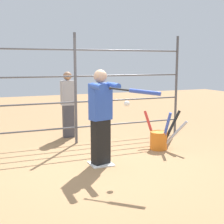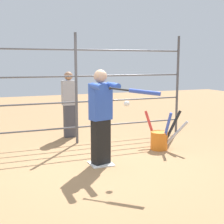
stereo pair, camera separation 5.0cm
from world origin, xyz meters
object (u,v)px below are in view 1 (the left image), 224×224
baseball_bat_swinging (140,92)px  bystander_behind_fence (68,103)px  bat_bucket (160,138)px  batter (101,114)px  softball_in_flight (127,104)px

baseball_bat_swinging → bystander_behind_fence: bystander_behind_fence is taller
bystander_behind_fence → bat_bucket: bearing=130.2°
bystander_behind_fence → baseball_bat_swinging: bearing=97.0°
batter → bat_bucket: batter is taller
batter → bystander_behind_fence: (0.01, -2.26, -0.09)m
softball_in_flight → bat_bucket: 1.83m
baseball_bat_swinging → bat_bucket: size_ratio=0.67×
baseball_bat_swinging → bystander_behind_fence: bearing=-83.0°
softball_in_flight → bystander_behind_fence: 2.80m
batter → softball_in_flight: size_ratio=17.75×
baseball_bat_swinging → softball_in_flight: baseball_bat_swinging is taller
batter → baseball_bat_swinging: bearing=114.4°
baseball_bat_swinging → bat_bucket: 2.05m
batter → bat_bucket: 1.71m
baseball_bat_swinging → bat_bucket: bearing=-131.9°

